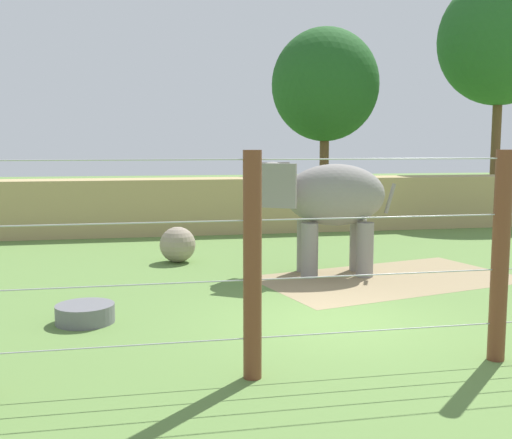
% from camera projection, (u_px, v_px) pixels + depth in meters
% --- Properties ---
extents(ground_plane, '(120.00, 120.00, 0.00)m').
position_uv_depth(ground_plane, '(337.00, 321.00, 11.65)').
color(ground_plane, '#5B7F3D').
extents(dirt_patch, '(7.07, 5.03, 0.01)m').
position_uv_depth(dirt_patch, '(389.00, 279.00, 15.38)').
color(dirt_patch, '#937F5B').
rests_on(dirt_patch, ground).
extents(embankment_wall, '(36.00, 1.80, 2.09)m').
position_uv_depth(embankment_wall, '(233.00, 205.00, 23.83)').
color(embankment_wall, tan).
rests_on(embankment_wall, ground).
extents(elephant, '(3.94, 1.83, 2.93)m').
position_uv_depth(elephant, '(323.00, 200.00, 15.73)').
color(elephant, gray).
rests_on(elephant, ground).
extents(enrichment_ball, '(1.03, 1.03, 1.03)m').
position_uv_depth(enrichment_ball, '(178.00, 245.00, 17.52)').
color(enrichment_ball, gray).
rests_on(enrichment_ball, ground).
extents(cable_fence, '(12.66, 0.26, 3.27)m').
position_uv_depth(cable_fence, '(387.00, 261.00, 9.00)').
color(cable_fence, brown).
rests_on(cable_fence, ground).
extents(water_tub, '(1.10, 1.10, 0.35)m').
position_uv_depth(water_tub, '(85.00, 313.00, 11.54)').
color(water_tub, slate).
rests_on(water_tub, ground).
extents(tree_far_left, '(5.02, 5.02, 8.83)m').
position_uv_depth(tree_far_left, '(325.00, 85.00, 28.63)').
color(tree_far_left, brown).
rests_on(tree_far_left, ground).
extents(tree_left_of_centre, '(5.88, 5.88, 11.46)m').
position_uv_depth(tree_left_of_centre, '(501.00, 40.00, 29.16)').
color(tree_left_of_centre, brown).
rests_on(tree_left_of_centre, ground).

